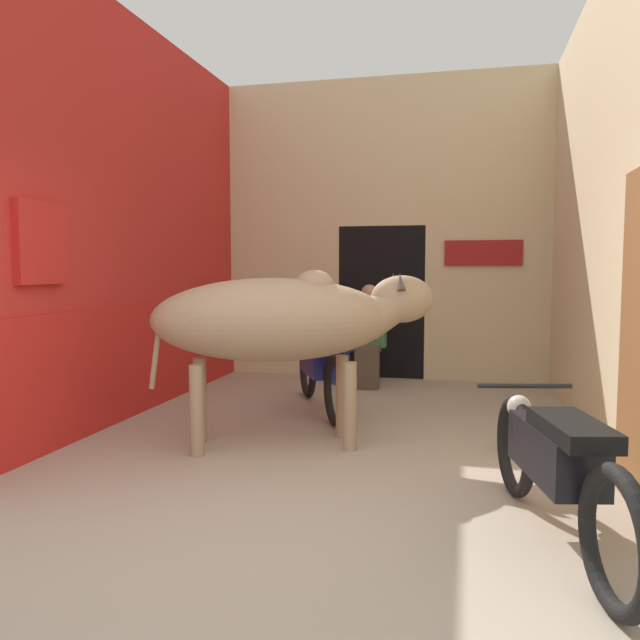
{
  "coord_description": "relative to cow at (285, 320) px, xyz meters",
  "views": [
    {
      "loc": [
        1.1,
        -3.08,
        1.48
      ],
      "look_at": [
        -0.18,
        2.37,
        1.02
      ],
      "focal_mm": 35.0,
      "sensor_mm": 36.0,
      "label": 1
    }
  ],
  "objects": [
    {
      "name": "ground_plane",
      "position": [
        0.35,
        -1.84,
        -1.06
      ],
      "size": [
        30.0,
        30.0,
        0.0
      ],
      "primitive_type": "plane",
      "color": "tan"
    },
    {
      "name": "wall_left_shopfront",
      "position": [
        -1.89,
        0.78,
        0.87
      ],
      "size": [
        0.25,
        5.26,
        3.99
      ],
      "color": "red",
      "rests_on": "ground_plane"
    },
    {
      "name": "wall_back_with_doorway",
      "position": [
        0.35,
        3.68,
        0.59
      ],
      "size": [
        4.31,
        0.93,
        3.99
      ],
      "color": "beige",
      "rests_on": "ground_plane"
    },
    {
      "name": "wall_right_with_door",
      "position": [
        2.59,
        0.75,
        0.91
      ],
      "size": [
        0.22,
        5.26,
        3.99
      ],
      "color": "beige",
      "rests_on": "ground_plane"
    },
    {
      "name": "cow",
      "position": [
        0.0,
        0.0,
        0.0
      ],
      "size": [
        2.39,
        1.36,
        1.47
      ],
      "color": "tan",
      "rests_on": "ground_plane"
    },
    {
      "name": "motorcycle_near",
      "position": [
        1.93,
        -1.45,
        -0.61
      ],
      "size": [
        0.67,
        2.04,
        0.77
      ],
      "color": "black",
      "rests_on": "ground_plane"
    },
    {
      "name": "motorcycle_far",
      "position": [
        -0.02,
        1.34,
        -0.61
      ],
      "size": [
        0.96,
        1.84,
        0.78
      ],
      "color": "black",
      "rests_on": "ground_plane"
    },
    {
      "name": "shopkeeper_seated",
      "position": [
        0.28,
        2.69,
        -0.38
      ],
      "size": [
        0.41,
        0.33,
        1.28
      ],
      "color": "brown",
      "rests_on": "ground_plane"
    },
    {
      "name": "plastic_stool",
      "position": [
        -0.1,
        2.86,
        -0.81
      ],
      "size": [
        0.35,
        0.35,
        0.45
      ],
      "color": "#2856B2",
      "rests_on": "ground_plane"
    },
    {
      "name": "crate",
      "position": [
        2.02,
        0.25,
        -0.92
      ],
      "size": [
        0.44,
        0.32,
        0.28
      ],
      "color": "gold",
      "rests_on": "ground_plane"
    }
  ]
}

